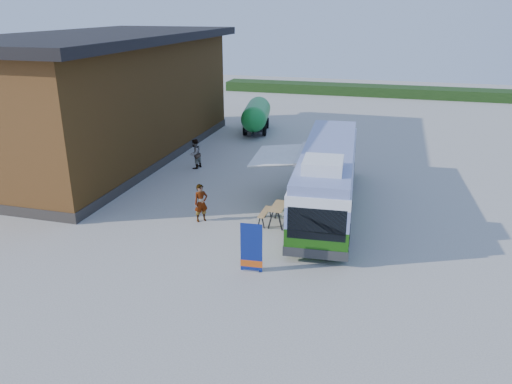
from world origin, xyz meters
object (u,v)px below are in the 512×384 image
(person_b, at_px, (195,154))
(person_a, at_px, (201,203))
(bus, at_px, (327,176))
(slurry_tanker, at_px, (256,114))
(picnic_table, at_px, (279,210))
(banner, at_px, (251,252))

(person_b, bearing_deg, person_a, 37.39)
(bus, height_order, slurry_tanker, bus)
(picnic_table, distance_m, person_b, 9.29)
(person_b, relative_size, slurry_tanker, 0.28)
(banner, xyz_separation_m, picnic_table, (0.01, 4.25, -0.10))
(banner, xyz_separation_m, person_a, (-3.38, 3.72, 0.09))
(bus, height_order, picnic_table, bus)
(bus, relative_size, slurry_tanker, 1.86)
(person_a, bearing_deg, slurry_tanker, 54.31)
(banner, bearing_deg, person_b, 117.21)
(person_b, height_order, slurry_tanker, slurry_tanker)
(bus, relative_size, picnic_table, 7.30)
(slurry_tanker, bearing_deg, bus, -72.55)
(picnic_table, bearing_deg, bus, 54.20)
(banner, relative_size, picnic_table, 1.18)
(slurry_tanker, bearing_deg, person_b, -105.89)
(picnic_table, bearing_deg, slurry_tanker, 109.94)
(banner, distance_m, picnic_table, 4.25)
(person_b, distance_m, slurry_tanker, 9.83)
(bus, distance_m, slurry_tanker, 15.82)
(bus, bearing_deg, person_b, 148.84)
(bus, height_order, banner, bus)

